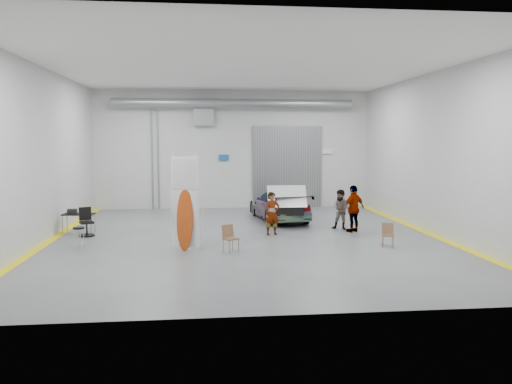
{
  "coord_description": "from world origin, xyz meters",
  "views": [
    {
      "loc": [
        -1.48,
        -17.57,
        3.5
      ],
      "look_at": [
        0.48,
        1.41,
        1.5
      ],
      "focal_mm": 35.0,
      "sensor_mm": 36.0,
      "label": 1
    }
  ],
  "objects": [
    {
      "name": "person_c",
      "position": [
        4.15,
        0.73,
        0.9
      ],
      "size": [
        1.12,
        0.88,
        1.79
      ],
      "primitive_type": "imported",
      "rotation": [
        0.0,
        0.0,
        3.66
      ],
      "color": "#AB7839",
      "rests_on": "ground"
    },
    {
      "name": "trunk_lid",
      "position": [
        1.76,
        1.82,
        1.34
      ],
      "size": [
        1.55,
        0.94,
        0.04
      ],
      "primitive_type": "cube",
      "color": "silver",
      "rests_on": "sedan_car"
    },
    {
      "name": "office_chair",
      "position": [
        -5.77,
        0.94,
        0.45
      ],
      "size": [
        0.6,
        0.63,
        1.03
      ],
      "rotation": [
        0.0,
        0.0,
        0.42
      ],
      "color": "black",
      "rests_on": "ground"
    },
    {
      "name": "ground",
      "position": [
        0.0,
        0.0,
        0.0
      ],
      "size": [
        16.0,
        16.0,
        0.0
      ],
      "primitive_type": "plane",
      "color": "#5C5E63",
      "rests_on": "ground"
    },
    {
      "name": "shop_stool",
      "position": [
        -5.49,
        -1.41,
        0.36
      ],
      "size": [
        0.37,
        0.37,
        0.73
      ],
      "rotation": [
        0.0,
        0.0,
        0.23
      ],
      "color": "black",
      "rests_on": "ground"
    },
    {
      "name": "work_table",
      "position": [
        -6.29,
        1.62,
        0.73
      ],
      "size": [
        1.2,
        0.67,
        0.94
      ],
      "rotation": [
        0.0,
        0.0,
        -0.08
      ],
      "color": "gray",
      "rests_on": "ground"
    },
    {
      "name": "person_a",
      "position": [
        0.99,
        0.46,
        0.8
      ],
      "size": [
        0.66,
        0.52,
        1.6
      ],
      "primitive_type": "imported",
      "rotation": [
        0.0,
        0.0,
        0.26
      ],
      "color": "#8C6B4C",
      "rests_on": "ground"
    },
    {
      "name": "folding_chair_far",
      "position": [
        4.46,
        -2.06,
        0.24
      ],
      "size": [
        0.45,
        0.47,
        0.78
      ],
      "rotation": [
        0.0,
        0.0,
        -0.27
      ],
      "color": "brown",
      "rests_on": "ground"
    },
    {
      "name": "person_b",
      "position": [
        3.82,
        1.27,
        0.79
      ],
      "size": [
        0.96,
        0.88,
        1.57
      ],
      "primitive_type": "imported",
      "rotation": [
        0.0,
        0.0,
        -0.5
      ],
      "color": "slate",
      "rests_on": "ground"
    },
    {
      "name": "room_shell",
      "position": [
        0.24,
        2.22,
        4.08
      ],
      "size": [
        14.02,
        16.18,
        6.01
      ],
      "color": "#BABCBE",
      "rests_on": "ground"
    },
    {
      "name": "folding_chair_near",
      "position": [
        -0.69,
        -2.29,
        0.27
      ],
      "size": [
        0.55,
        0.59,
        0.85
      ],
      "rotation": [
        0.0,
        0.0,
        0.52
      ],
      "color": "brown",
      "rests_on": "ground"
    },
    {
      "name": "surfboard_display",
      "position": [
        -2.04,
        -1.91,
        1.28
      ],
      "size": [
        0.88,
        0.4,
        3.17
      ],
      "rotation": [
        0.0,
        0.0,
        -0.25
      ],
      "color": "white",
      "rests_on": "ground"
    },
    {
      "name": "sedan_car",
      "position": [
        1.76,
        3.85,
        0.66
      ],
      "size": [
        2.46,
        4.78,
        1.32
      ],
      "primitive_type": "imported",
      "rotation": [
        0.0,
        0.0,
        3.28
      ],
      "color": "silver",
      "rests_on": "ground"
    }
  ]
}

